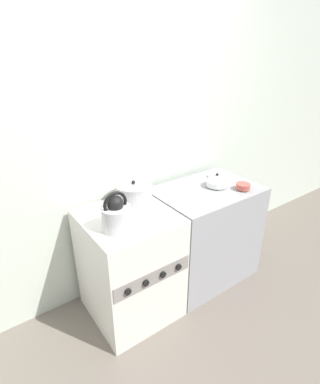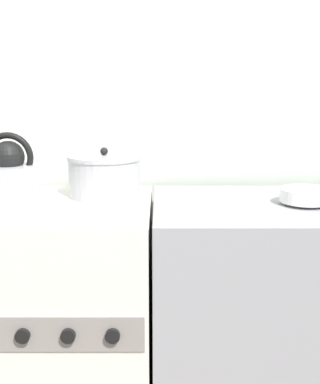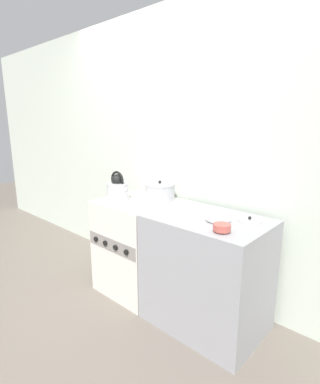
% 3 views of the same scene
% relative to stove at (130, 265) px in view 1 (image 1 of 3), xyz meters
% --- Properties ---
extents(ground_plane, '(12.00, 12.00, 0.00)m').
position_rel_stove_xyz_m(ground_plane, '(-0.00, -0.31, -0.42)').
color(ground_plane, '#70665B').
extents(wall_back, '(7.00, 0.06, 2.50)m').
position_rel_stove_xyz_m(wall_back, '(-0.00, 0.38, 0.83)').
color(wall_back, silver).
rests_on(wall_back, ground_plane).
extents(stove, '(0.61, 0.64, 0.84)m').
position_rel_stove_xyz_m(stove, '(0.00, 0.00, 0.00)').
color(stove, silver).
rests_on(stove, ground_plane).
extents(counter, '(0.85, 0.60, 0.85)m').
position_rel_stove_xyz_m(counter, '(0.74, -0.01, 0.00)').
color(counter, '#99999E').
rests_on(counter, ground_plane).
extents(kettle, '(0.23, 0.19, 0.26)m').
position_rel_stove_xyz_m(kettle, '(-0.14, -0.11, 0.52)').
color(kettle, silver).
rests_on(kettle, stove).
extents(cooking_pot, '(0.27, 0.27, 0.18)m').
position_rel_stove_xyz_m(cooking_pot, '(0.14, 0.14, 0.50)').
color(cooking_pot, '#B2B2B7').
rests_on(cooking_pot, stove).
extents(enamel_bowl, '(0.17, 0.17, 0.05)m').
position_rel_stove_xyz_m(enamel_bowl, '(0.83, -0.02, 0.46)').
color(enamel_bowl, white).
rests_on(enamel_bowl, counter).
extents(small_ceramic_bowl, '(0.11, 0.11, 0.05)m').
position_rel_stove_xyz_m(small_ceramic_bowl, '(0.95, -0.19, 0.46)').
color(small_ceramic_bowl, '#B75147').
rests_on(small_ceramic_bowl, counter).
extents(loose_pot_lid, '(0.17, 0.17, 0.03)m').
position_rel_stove_xyz_m(loose_pot_lid, '(0.99, 0.13, 0.43)').
color(loose_pot_lid, '#B2B2B7').
rests_on(loose_pot_lid, counter).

